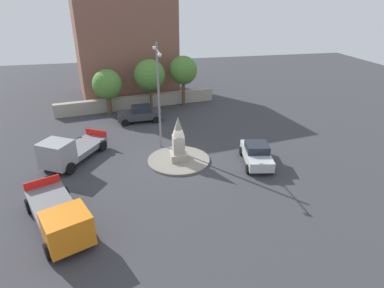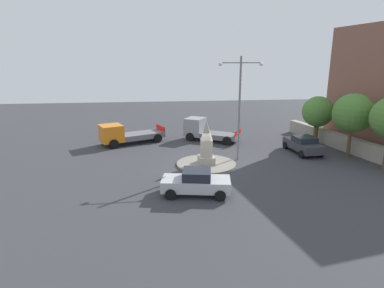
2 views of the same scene
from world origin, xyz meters
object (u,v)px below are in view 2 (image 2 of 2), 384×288
at_px(monument, 206,144).
at_px(truck_orange_far_side, 125,134).
at_px(car_silver_parked_right, 196,182).
at_px(tree_mid_cluster, 318,112).
at_px(streetlamp, 240,99).
at_px(tree_far_corner, 353,113).
at_px(truck_grey_passing, 204,130).
at_px(car_dark_grey_approaching, 303,144).

height_order(monument, truck_orange_far_side, monument).
bearing_deg(car_silver_parked_right, tree_mid_cluster, -141.35).
height_order(monument, streetlamp, streetlamp).
relative_size(monument, truck_orange_far_side, 0.52).
xyz_separation_m(streetlamp, car_silver_parked_right, (4.23, 6.33, -4.07)).
bearing_deg(tree_far_corner, truck_orange_far_side, -18.87).
relative_size(streetlamp, tree_mid_cluster, 1.77).
height_order(truck_orange_far_side, truck_grey_passing, truck_grey_passing).
distance_m(truck_orange_far_side, truck_grey_passing, 7.75).
bearing_deg(streetlamp, truck_grey_passing, -76.97).
bearing_deg(car_silver_parked_right, tree_far_corner, -155.75).
relative_size(monument, tree_mid_cluster, 0.73).
distance_m(streetlamp, truck_grey_passing, 7.96).
xyz_separation_m(truck_orange_far_side, tree_far_corner, (-18.70, 6.39, 2.66)).
bearing_deg(car_dark_grey_approaching, truck_orange_far_side, -17.95).
relative_size(truck_orange_far_side, tree_mid_cluster, 1.40).
bearing_deg(tree_far_corner, streetlamp, -1.15).
bearing_deg(tree_mid_cluster, car_dark_grey_approaching, 47.17).
xyz_separation_m(truck_grey_passing, tree_mid_cluster, (-10.30, 2.77, 2.05)).
distance_m(car_silver_parked_right, car_dark_grey_approaching, 12.80).
height_order(monument, car_dark_grey_approaching, monument).
xyz_separation_m(monument, car_dark_grey_approaching, (-8.81, -2.17, -0.88)).
height_order(streetlamp, tree_mid_cluster, streetlamp).
xyz_separation_m(streetlamp, tree_far_corner, (-9.40, 0.19, -1.24)).
bearing_deg(monument, truck_grey_passing, -98.23).
bearing_deg(truck_grey_passing, monument, 81.77).
bearing_deg(tree_far_corner, car_silver_parked_right, 24.25).
distance_m(car_dark_grey_approaching, tree_far_corner, 4.57).
relative_size(truck_orange_far_side, tree_far_corner, 1.22).
relative_size(car_silver_parked_right, truck_orange_far_side, 0.67).
bearing_deg(car_silver_parked_right, monument, -105.95).
height_order(car_dark_grey_approaching, truck_orange_far_side, truck_orange_far_side).
bearing_deg(streetlamp, car_silver_parked_right, 56.22).
bearing_deg(tree_mid_cluster, monument, 23.62).
bearing_deg(truck_orange_far_side, tree_far_corner, 161.13).
height_order(car_silver_parked_right, tree_far_corner, tree_far_corner).
distance_m(monument, streetlamp, 4.29).
height_order(streetlamp, truck_orange_far_side, streetlamp).
distance_m(streetlamp, tree_far_corner, 9.48).
xyz_separation_m(monument, truck_grey_passing, (-1.12, -7.77, -0.63)).
bearing_deg(car_dark_grey_approaching, truck_grey_passing, -36.07).
distance_m(car_dark_grey_approaching, truck_orange_far_side, 16.20).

